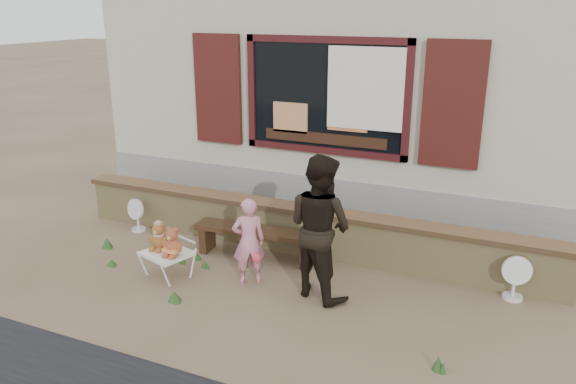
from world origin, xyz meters
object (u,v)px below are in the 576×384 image
at_px(teddy_bear_right, 173,241).
at_px(bench, 255,236).
at_px(child, 249,241).
at_px(folding_chair, 167,254).
at_px(adult, 320,227).
at_px(teddy_bear_left, 159,235).

bearing_deg(teddy_bear_right, bench, 75.13).
bearing_deg(teddy_bear_right, child, 37.26).
relative_size(teddy_bear_right, child, 0.34).
xyz_separation_m(bench, folding_chair, (-0.77, -0.96, -0.01)).
xyz_separation_m(teddy_bear_right, adult, (1.79, 0.40, 0.34)).
height_order(bench, child, child).
relative_size(teddy_bear_left, adult, 0.22).
bearing_deg(bench, folding_chair, -133.40).
relative_size(bench, adult, 0.98).
bearing_deg(adult, teddy_bear_left, 30.56).
distance_m(folding_chair, adult, 2.04).
height_order(teddy_bear_left, child, child).
xyz_separation_m(folding_chair, teddy_bear_right, (0.13, -0.04, 0.22)).
height_order(folding_chair, teddy_bear_left, teddy_bear_left).
bearing_deg(teddy_bear_left, bench, 62.95).
xyz_separation_m(folding_chair, child, (1.03, 0.28, 0.25)).
bearing_deg(teddy_bear_right, adult, 30.07).
relative_size(bench, folding_chair, 2.52).
height_order(bench, teddy_bear_right, teddy_bear_right).
bearing_deg(child, bench, -102.93).
xyz_separation_m(teddy_bear_right, child, (0.90, 0.32, 0.03)).
relative_size(teddy_bear_left, child, 0.34).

